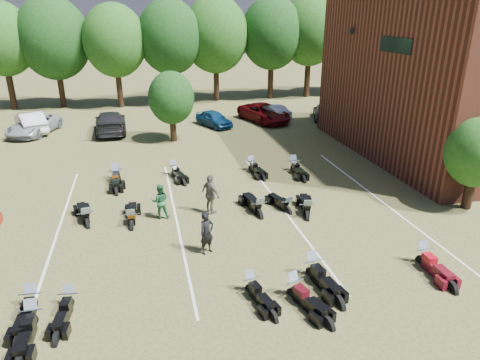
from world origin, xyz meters
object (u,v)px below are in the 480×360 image
object	(u,v)px
car_4	(214,119)
motorcycle_0	(34,310)
person_black	(207,233)
person_green	(160,201)
motorcycle_3	(251,293)
person_grey	(211,194)

from	to	relation	value
car_4	motorcycle_0	size ratio (longest dim) A/B	1.67
car_4	person_black	size ratio (longest dim) A/B	2.20
person_green	motorcycle_0	bearing A→B (deg)	56.21
person_black	motorcycle_3	size ratio (longest dim) A/B	0.85
person_black	person_green	xyz separation A→B (m)	(-1.54, 3.44, -0.04)
car_4	person_green	bearing A→B (deg)	-132.52
motorcycle_3	person_black	bearing A→B (deg)	96.11
car_4	person_green	xyz separation A→B (m)	(-5.19, -15.65, 0.17)
car_4	person_black	xyz separation A→B (m)	(-3.64, -19.10, 0.22)
person_black	person_grey	distance (m)	3.46
motorcycle_3	person_green	bearing A→B (deg)	98.87
car_4	person_grey	distance (m)	15.98
person_grey	motorcycle_3	size ratio (longest dim) A/B	0.95
person_grey	motorcycle_0	size ratio (longest dim) A/B	0.84
person_black	person_green	distance (m)	3.77
person_black	motorcycle_3	world-z (taller)	person_black
car_4	person_grey	bearing A→B (deg)	-124.71
person_green	person_grey	size ratio (longest dim) A/B	0.86
car_4	person_grey	size ratio (longest dim) A/B	1.98
person_grey	motorcycle_3	distance (m)	6.31
person_green	motorcycle_0	size ratio (longest dim) A/B	0.72
car_4	motorcycle_3	distance (m)	22.12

